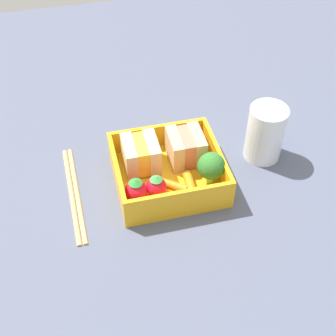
% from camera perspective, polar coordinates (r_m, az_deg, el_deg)
% --- Properties ---
extents(ground_plane, '(1.20, 1.20, 0.02)m').
position_cam_1_polar(ground_plane, '(0.71, 0.00, -2.11)').
color(ground_plane, '#484E63').
extents(bento_tray, '(0.15, 0.14, 0.01)m').
position_cam_1_polar(bento_tray, '(0.69, 0.00, -1.22)').
color(bento_tray, gold).
rests_on(bento_tray, ground_plane).
extents(bento_rim, '(0.15, 0.14, 0.04)m').
position_cam_1_polar(bento_rim, '(0.68, 0.00, 0.24)').
color(bento_rim, gold).
rests_on(bento_rim, bento_tray).
extents(sandwich_left, '(0.05, 0.06, 0.05)m').
position_cam_1_polar(sandwich_left, '(0.69, -3.32, 1.64)').
color(sandwich_left, beige).
rests_on(sandwich_left, bento_tray).
extents(sandwich_center_left, '(0.05, 0.06, 0.05)m').
position_cam_1_polar(sandwich_center_left, '(0.70, 2.16, 2.56)').
color(sandwich_center_left, tan).
rests_on(sandwich_center_left, bento_tray).
extents(strawberry_left, '(0.03, 0.03, 0.04)m').
position_cam_1_polar(strawberry_left, '(0.65, -3.92, -2.73)').
color(strawberry_left, red).
rests_on(strawberry_left, bento_tray).
extents(strawberry_far_left, '(0.03, 0.03, 0.04)m').
position_cam_1_polar(strawberry_far_left, '(0.65, -1.44, -2.24)').
color(strawberry_far_left, red).
rests_on(strawberry_far_left, bento_tray).
extents(carrot_stick_far_left, '(0.04, 0.04, 0.01)m').
position_cam_1_polar(carrot_stick_far_left, '(0.67, 0.23, -2.13)').
color(carrot_stick_far_left, orange).
rests_on(carrot_stick_far_left, bento_tray).
extents(carrot_stick_left, '(0.02, 0.04, 0.01)m').
position_cam_1_polar(carrot_stick_left, '(0.67, 2.65, -1.75)').
color(carrot_stick_left, orange).
rests_on(carrot_stick_left, bento_tray).
extents(broccoli_floret, '(0.04, 0.04, 0.05)m').
position_cam_1_polar(broccoli_floret, '(0.66, 5.29, 0.20)').
color(broccoli_floret, '#81C670').
rests_on(broccoli_floret, bento_tray).
extents(chopstick_pair, '(0.02, 0.19, 0.01)m').
position_cam_1_polar(chopstick_pair, '(0.69, -11.39, -2.94)').
color(chopstick_pair, tan).
rests_on(chopstick_pair, ground_plane).
extents(drinking_glass, '(0.06, 0.06, 0.09)m').
position_cam_1_polar(drinking_glass, '(0.72, 11.77, 4.20)').
color(drinking_glass, white).
rests_on(drinking_glass, ground_plane).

